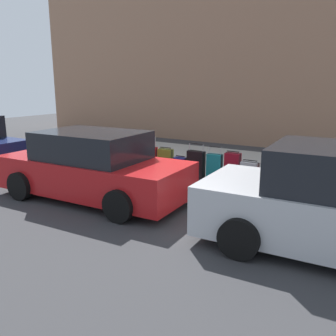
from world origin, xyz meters
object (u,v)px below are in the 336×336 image
object	(u,v)px
parked_car_red_1	(93,167)
suitcase_olive_8	(166,162)
suitcase_maroon_4	(232,169)
suitcase_red_9	(150,160)
suitcase_navy_0	(323,183)
suitcase_olive_1	(296,179)
suitcase_teal_5	(214,168)
suitcase_black_6	(196,165)
bollard_post	(81,148)
suitcase_maroon_11	(121,156)
suitcase_silver_10	(135,160)
suitcase_navy_7	(180,167)
suitcase_silver_3	(249,175)
suitcase_red_2	(273,176)
fire_hydrant	(100,152)

from	to	relation	value
parked_car_red_1	suitcase_olive_8	bearing A→B (deg)	-102.92
suitcase_maroon_4	suitcase_red_9	distance (m)	2.38
suitcase_navy_0	parked_car_red_1	bearing A→B (deg)	26.61
suitcase_red_9	suitcase_olive_1	bearing A→B (deg)	179.29
suitcase_teal_5	suitcase_black_6	world-z (taller)	suitcase_black_6
suitcase_olive_1	bollard_post	xyz separation A→B (m)	(6.41, 0.08, 0.08)
suitcase_red_9	suitcase_maroon_11	distance (m)	1.05
suitcase_silver_10	suitcase_olive_8	bearing A→B (deg)	-176.33
suitcase_maroon_4	suitcase_navy_7	xyz separation A→B (m)	(1.45, 0.01, -0.13)
suitcase_olive_1	suitcase_silver_10	distance (m)	4.43
suitcase_navy_0	suitcase_black_6	world-z (taller)	suitcase_black_6
suitcase_silver_3	suitcase_maroon_4	size ratio (longest dim) A/B	0.83
suitcase_olive_8	bollard_post	distance (m)	2.99
suitcase_silver_3	suitcase_maroon_11	size ratio (longest dim) A/B	0.89
suitcase_silver_3	suitcase_teal_5	distance (m)	0.94
suitcase_red_2	suitcase_silver_10	size ratio (longest dim) A/B	1.06
suitcase_silver_3	suitcase_teal_5	bearing A→B (deg)	-4.60
suitcase_olive_1	suitcase_red_9	distance (m)	3.90
suitcase_maroon_4	fire_hydrant	distance (m)	4.23
suitcase_maroon_4	suitcase_navy_7	size ratio (longest dim) A/B	1.48
suitcase_olive_1	suitcase_maroon_4	size ratio (longest dim) A/B	1.23
suitcase_navy_0	suitcase_olive_1	size ratio (longest dim) A/B	0.73
suitcase_olive_1	suitcase_silver_10	bearing A→B (deg)	-0.33
suitcase_red_9	fire_hydrant	world-z (taller)	suitcase_red_9
suitcase_navy_0	suitcase_red_9	size ratio (longest dim) A/B	0.73
suitcase_silver_3	bollard_post	distance (m)	5.36
suitcase_maroon_4	suitcase_olive_8	bearing A→B (deg)	0.93
suitcase_silver_10	suitcase_silver_3	bearing A→B (deg)	179.61
suitcase_navy_7	bollard_post	bearing A→B (deg)	3.11
suitcase_red_2	bollard_post	world-z (taller)	suitcase_red_2
suitcase_navy_0	suitcase_olive_1	bearing A→B (deg)	9.57
bollard_post	suitcase_teal_5	bearing A→B (deg)	-177.96
fire_hydrant	suitcase_black_6	bearing A→B (deg)	179.62
suitcase_teal_5	suitcase_red_9	xyz separation A→B (m)	(1.92, 0.03, 0.00)
suitcase_silver_3	suitcase_maroon_4	bearing A→B (deg)	-14.00
suitcase_silver_3	suitcase_navy_7	bearing A→B (deg)	-3.09
suitcase_red_2	suitcase_silver_3	xyz separation A→B (m)	(0.51, 0.13, -0.02)
suitcase_teal_5	suitcase_maroon_11	size ratio (longest dim) A/B	1.18
suitcase_olive_8	suitcase_red_2	bearing A→B (deg)	-179.20
suitcase_maroon_11	suitcase_teal_5	bearing A→B (deg)	179.85
suitcase_olive_1	fire_hydrant	bearing A→B (deg)	-0.69
suitcase_red_9	fire_hydrant	xyz separation A→B (m)	(1.85, -0.02, 0.03)
suitcase_navy_0	suitcase_teal_5	world-z (taller)	suitcase_teal_5
fire_hydrant	parked_car_red_1	distance (m)	2.88
suitcase_red_9	suitcase_silver_10	distance (m)	0.52
suitcase_red_2	fire_hydrant	xyz separation A→B (m)	(5.22, 0.06, 0.06)
suitcase_navy_7	parked_car_red_1	distance (m)	2.49
suitcase_silver_10	suitcase_maroon_11	size ratio (longest dim) A/B	1.16
suitcase_silver_3	suitcase_navy_7	xyz separation A→B (m)	(1.92, -0.10, -0.06)
suitcase_olive_1	suitcase_teal_5	bearing A→B (deg)	-2.23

